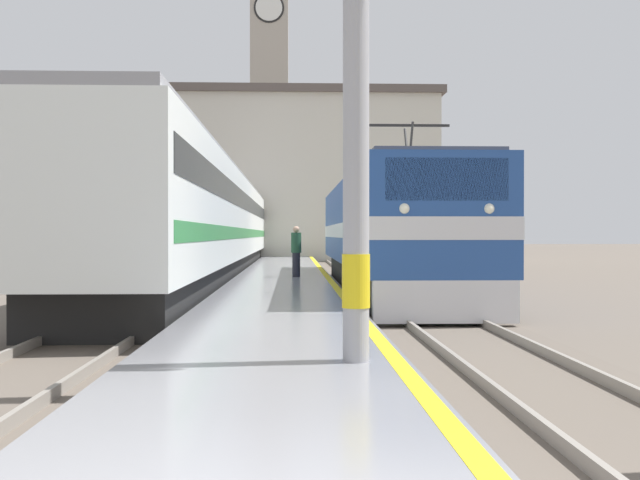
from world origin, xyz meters
TOP-DOWN VIEW (x-y plane):
  - ground_plane at (0.00, 30.00)m, footprint 200.00×200.00m
  - platform at (0.00, 25.00)m, footprint 3.24×140.00m
  - rail_track_near at (3.18, 25.00)m, footprint 2.84×140.00m
  - rail_track_far at (-2.94, 25.00)m, footprint 2.83×140.00m
  - locomotive_train at (3.18, 20.00)m, footprint 2.92×18.54m
  - passenger_train at (-2.94, 32.77)m, footprint 2.92×49.87m
  - catenary_mast at (1.07, 5.31)m, footprint 2.48×0.32m
  - person_on_platform at (0.42, 21.90)m, footprint 0.34×0.34m
  - clock_tower at (-1.59, 59.09)m, footprint 3.84×3.84m
  - station_building at (-2.44, 48.57)m, footprint 25.14×8.80m

SIDE VIEW (x-z plane):
  - ground_plane at x=0.00m, z-range 0.00..0.00m
  - rail_track_near at x=3.18m, z-range -0.05..0.11m
  - rail_track_far at x=-2.94m, z-range -0.05..0.11m
  - platform at x=0.00m, z-range 0.00..0.34m
  - person_on_platform at x=0.42m, z-range 0.39..2.08m
  - locomotive_train at x=3.18m, z-range -0.44..4.05m
  - passenger_train at x=-2.94m, z-range 0.15..4.26m
  - catenary_mast at x=1.07m, z-range 0.27..7.96m
  - station_building at x=-2.44m, z-range 0.02..11.32m
  - clock_tower at x=-1.59m, z-range 0.67..25.66m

